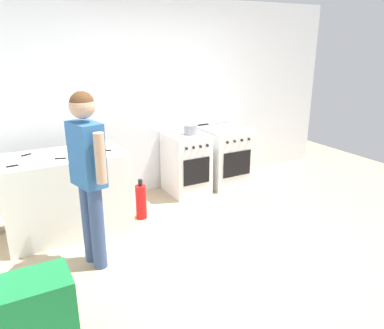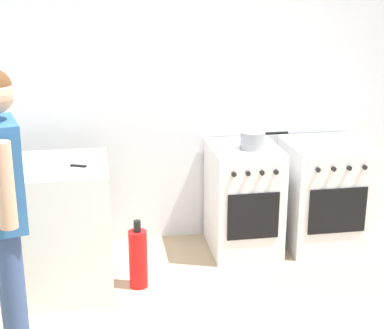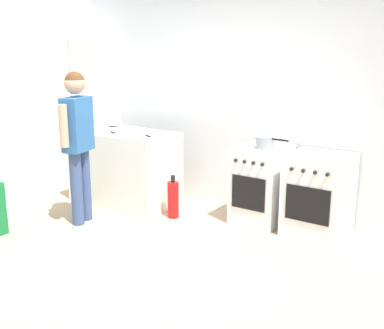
{
  "view_description": "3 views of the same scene",
  "coord_description": "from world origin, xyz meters",
  "px_view_note": "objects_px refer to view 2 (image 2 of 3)",
  "views": [
    {
      "loc": [
        -1.98,
        -2.81,
        2.07
      ],
      "look_at": [
        -0.08,
        0.62,
        0.76
      ],
      "focal_mm": 35.0,
      "sensor_mm": 36.0,
      "label": 1
    },
    {
      "loc": [
        -0.76,
        -2.61,
        2.09
      ],
      "look_at": [
        -0.17,
        0.89,
        0.95
      ],
      "focal_mm": 55.0,
      "sensor_mm": 36.0,
      "label": 2
    },
    {
      "loc": [
        2.65,
        -3.07,
        1.94
      ],
      "look_at": [
        -0.0,
        0.74,
        0.78
      ],
      "focal_mm": 45.0,
      "sensor_mm": 36.0,
      "label": 3
    }
  ],
  "objects_px": {
    "oven_right": "(323,194)",
    "knife_carving": "(65,165)",
    "person": "(2,195)",
    "oven_left": "(243,199)",
    "pot": "(253,140)",
    "fire_extinguisher": "(138,258)"
  },
  "relations": [
    {
      "from": "oven_right",
      "to": "knife_carving",
      "type": "height_order",
      "value": "knife_carving"
    },
    {
      "from": "person",
      "to": "oven_left",
      "type": "bearing_deg",
      "value": 36.02
    },
    {
      "from": "oven_right",
      "to": "pot",
      "type": "xyz_separation_m",
      "value": [
        -0.61,
        -0.06,
        0.49
      ]
    },
    {
      "from": "pot",
      "to": "knife_carving",
      "type": "distance_m",
      "value": 1.42
    },
    {
      "from": "oven_left",
      "to": "fire_extinguisher",
      "type": "distance_m",
      "value": 1.01
    },
    {
      "from": "oven_left",
      "to": "pot",
      "type": "bearing_deg",
      "value": -50.82
    },
    {
      "from": "pot",
      "to": "knife_carving",
      "type": "relative_size",
      "value": 1.18
    },
    {
      "from": "oven_right",
      "to": "fire_extinguisher",
      "type": "relative_size",
      "value": 1.7
    },
    {
      "from": "person",
      "to": "fire_extinguisher",
      "type": "relative_size",
      "value": 3.32
    },
    {
      "from": "pot",
      "to": "knife_carving",
      "type": "xyz_separation_m",
      "value": [
        -1.37,
        -0.36,
        -0.01
      ]
    },
    {
      "from": "knife_carving",
      "to": "fire_extinguisher",
      "type": "bearing_deg",
      "value": -8.03
    },
    {
      "from": "pot",
      "to": "person",
      "type": "xyz_separation_m",
      "value": [
        -1.66,
        -1.12,
        0.08
      ]
    },
    {
      "from": "oven_left",
      "to": "oven_right",
      "type": "bearing_deg",
      "value": 0.0
    },
    {
      "from": "oven_right",
      "to": "person",
      "type": "distance_m",
      "value": 2.62
    },
    {
      "from": "person",
      "to": "pot",
      "type": "bearing_deg",
      "value": 33.93
    },
    {
      "from": "knife_carving",
      "to": "person",
      "type": "xyz_separation_m",
      "value": [
        -0.29,
        -0.76,
        0.09
      ]
    },
    {
      "from": "knife_carving",
      "to": "person",
      "type": "distance_m",
      "value": 0.82
    },
    {
      "from": "knife_carving",
      "to": "oven_right",
      "type": "bearing_deg",
      "value": 11.75
    },
    {
      "from": "oven_left",
      "to": "fire_extinguisher",
      "type": "bearing_deg",
      "value": -151.22
    },
    {
      "from": "oven_right",
      "to": "knife_carving",
      "type": "distance_m",
      "value": 2.08
    },
    {
      "from": "oven_right",
      "to": "person",
      "type": "relative_size",
      "value": 0.51
    },
    {
      "from": "pot",
      "to": "fire_extinguisher",
      "type": "height_order",
      "value": "pot"
    }
  ]
}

